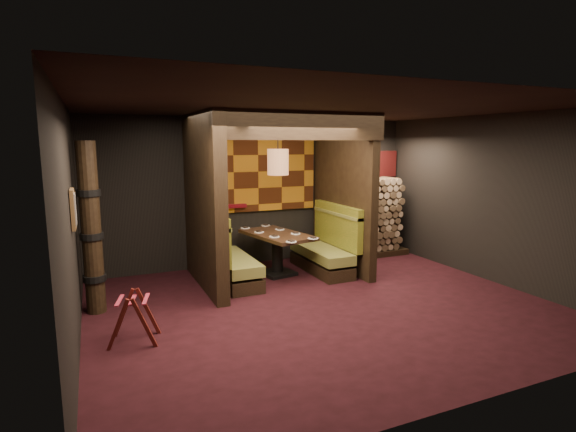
% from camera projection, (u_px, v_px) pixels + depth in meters
% --- Properties ---
extents(floor, '(6.50, 5.50, 0.02)m').
position_uv_depth(floor, '(324.00, 307.00, 6.59)').
color(floor, black).
rests_on(floor, ground).
extents(ceiling, '(6.50, 5.50, 0.02)m').
position_uv_depth(ceiling, '(326.00, 107.00, 6.12)').
color(ceiling, black).
rests_on(ceiling, ground).
extents(wall_back, '(6.50, 0.02, 2.85)m').
position_uv_depth(wall_back, '(258.00, 191.00, 8.85)').
color(wall_back, black).
rests_on(wall_back, ground).
extents(wall_front, '(6.50, 0.02, 2.85)m').
position_uv_depth(wall_front, '(477.00, 254.00, 3.86)').
color(wall_front, black).
rests_on(wall_front, ground).
extents(wall_left, '(0.02, 5.50, 2.85)m').
position_uv_depth(wall_left, '(70.00, 227.00, 5.06)').
color(wall_left, black).
rests_on(wall_left, ground).
extents(wall_right, '(0.02, 5.50, 2.85)m').
position_uv_depth(wall_right, '(493.00, 199.00, 7.65)').
color(wall_right, black).
rests_on(wall_right, ground).
extents(partition_left, '(0.20, 2.20, 2.85)m').
position_uv_depth(partition_left, '(204.00, 202.00, 7.31)').
color(partition_left, black).
rests_on(partition_left, floor).
extents(partition_right, '(0.15, 2.10, 2.85)m').
position_uv_depth(partition_right, '(343.00, 194.00, 8.41)').
color(partition_right, black).
rests_on(partition_right, floor).
extents(header_beam, '(2.85, 0.18, 0.44)m').
position_uv_depth(header_beam, '(302.00, 125.00, 6.78)').
color(header_beam, black).
rests_on(header_beam, partition_left).
extents(tapa_back_panel, '(2.40, 0.06, 1.55)m').
position_uv_depth(tapa_back_panel, '(258.00, 172.00, 8.73)').
color(tapa_back_panel, '#A06213').
rests_on(tapa_back_panel, wall_back).
extents(tapa_side_panel, '(0.04, 1.85, 1.45)m').
position_uv_depth(tapa_side_panel, '(208.00, 175.00, 7.45)').
color(tapa_side_panel, '#A06213').
rests_on(tapa_side_panel, partition_left).
extents(lacquer_shelf, '(0.60, 0.12, 0.07)m').
position_uv_depth(lacquer_shelf, '(231.00, 206.00, 8.55)').
color(lacquer_shelf, '#5B0A13').
rests_on(lacquer_shelf, wall_back).
extents(booth_bench_left, '(0.68, 1.60, 1.14)m').
position_uv_depth(booth_bench_left, '(228.00, 260.00, 7.63)').
color(booth_bench_left, black).
rests_on(booth_bench_left, floor).
extents(booth_bench_right, '(0.68, 1.60, 1.14)m').
position_uv_depth(booth_bench_right, '(326.00, 250.00, 8.38)').
color(booth_bench_right, black).
rests_on(booth_bench_right, floor).
extents(dining_table, '(1.07, 1.58, 0.77)m').
position_uv_depth(dining_table, '(277.00, 246.00, 8.10)').
color(dining_table, black).
rests_on(dining_table, floor).
extents(place_settings, '(0.93, 1.73, 0.03)m').
position_uv_depth(place_settings, '(277.00, 233.00, 8.06)').
color(place_settings, white).
rests_on(place_settings, dining_table).
extents(pendant_lamp, '(0.37, 0.37, 1.03)m').
position_uv_depth(pendant_lamp, '(278.00, 162.00, 7.81)').
color(pendant_lamp, brown).
rests_on(pendant_lamp, ceiling).
extents(framed_picture, '(0.05, 0.36, 0.46)m').
position_uv_depth(framed_picture, '(73.00, 209.00, 5.14)').
color(framed_picture, brown).
rests_on(framed_picture, wall_left).
extents(luggage_rack, '(0.68, 0.55, 0.65)m').
position_uv_depth(luggage_rack, '(134.00, 316.00, 5.37)').
color(luggage_rack, '#4B130E').
rests_on(luggage_rack, floor).
extents(totem_column, '(0.31, 0.31, 2.40)m').
position_uv_depth(totem_column, '(91.00, 230.00, 6.18)').
color(totem_column, black).
rests_on(totem_column, floor).
extents(firewood_stack, '(1.73, 0.70, 1.64)m').
position_uv_depth(firewood_stack, '(367.00, 217.00, 9.48)').
color(firewood_stack, black).
rests_on(firewood_stack, floor).
extents(mosaic_header, '(1.83, 0.10, 0.56)m').
position_uv_depth(mosaic_header, '(360.00, 164.00, 9.60)').
color(mosaic_header, maroon).
rests_on(mosaic_header, wall_back).
extents(bay_front_post, '(0.08, 0.08, 2.85)m').
position_uv_depth(bay_front_post, '(340.00, 192.00, 8.68)').
color(bay_front_post, black).
rests_on(bay_front_post, floor).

